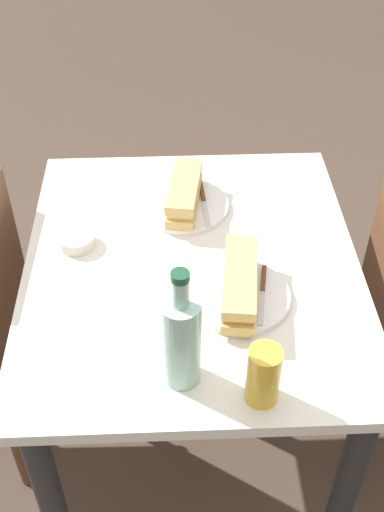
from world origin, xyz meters
TOP-DOWN VIEW (x-y plane):
  - ground_plane at (0.00, 0.00)m, footprint 8.00×8.00m
  - dining_table at (0.00, 0.00)m, footprint 0.91×0.78m
  - plate_near at (0.12, 0.10)m, footprint 0.23×0.23m
  - baguette_sandwich_near at (0.12, 0.10)m, footprint 0.25×0.10m
  - knife_near at (0.12, 0.15)m, footprint 0.18×0.04m
  - plate_far at (-0.21, -0.01)m, footprint 0.23×0.23m
  - baguette_sandwich_far at (-0.21, -0.01)m, footprint 0.23×0.10m
  - knife_far at (-0.21, 0.04)m, footprint 0.18×0.02m
  - water_bottle at (0.33, -0.03)m, footprint 0.08×0.08m
  - beer_glass at (0.38, 0.11)m, footprint 0.06×0.06m
  - olive_bowl at (-0.07, -0.28)m, footprint 0.09×0.09m

SIDE VIEW (x-z plane):
  - ground_plane at x=0.00m, z-range 0.00..0.00m
  - dining_table at x=0.00m, z-range 0.24..1.01m
  - plate_near at x=0.12m, z-range 0.77..0.78m
  - plate_far at x=-0.21m, z-range 0.77..0.78m
  - olive_bowl at x=-0.07m, z-range 0.77..0.80m
  - knife_near at x=0.12m, z-range 0.78..0.79m
  - knife_far at x=-0.21m, z-range 0.78..0.79m
  - baguette_sandwich_far at x=-0.21m, z-range 0.78..0.85m
  - baguette_sandwich_near at x=0.12m, z-range 0.78..0.85m
  - beer_glass at x=0.38m, z-range 0.77..0.90m
  - water_bottle at x=0.33m, z-range 0.74..1.02m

